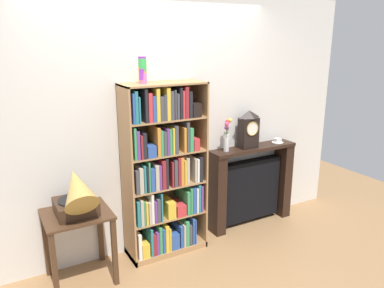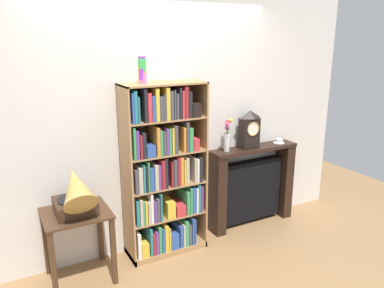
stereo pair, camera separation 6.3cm
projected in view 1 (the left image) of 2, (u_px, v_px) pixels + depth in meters
The scene contains 10 objects.
ground_plane at pixel (171, 255), 3.91m from camera, with size 7.58×6.40×0.02m, color #997047.
wall_back at pixel (166, 124), 3.89m from camera, with size 4.58×0.08×2.60m, color silver.
bookshelf at pixel (164, 175), 3.76m from camera, with size 0.81×0.34×1.76m.
cup_stack at pixel (143, 70), 3.41m from camera, with size 0.07×0.07×0.24m.
side_table_left at pixel (78, 229), 3.37m from camera, with size 0.58×0.51×0.67m.
gramophone at pixel (77, 194), 3.19m from camera, with size 0.34×0.54×0.51m.
fireplace_mantel at pixel (250, 186), 4.48m from camera, with size 1.09×0.24×0.96m.
mantel_clock at pixel (249, 129), 4.23m from camera, with size 0.21×0.14×0.43m.
flower_vase at pixel (227, 135), 4.10m from camera, with size 0.14×0.13×0.36m.
teacup_with_saucer at pixel (278, 141), 4.49m from camera, with size 0.14×0.13×0.05m.
Camera 1 is at (-1.50, -3.12, 2.16)m, focal length 35.33 mm.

